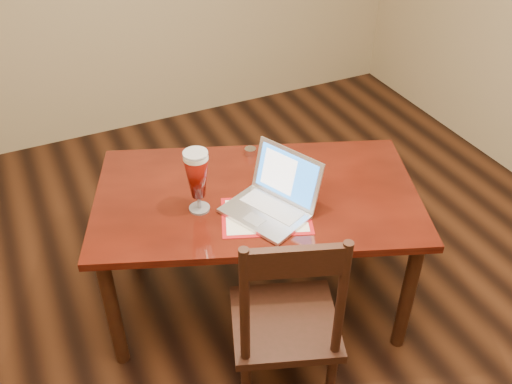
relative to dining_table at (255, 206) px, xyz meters
name	(u,v)px	position (x,y,z in m)	size (l,w,h in m)	color
ground	(277,351)	(-0.05, -0.37, -0.65)	(5.00, 5.00, 0.00)	black
room_shell	(289,0)	(-0.05, -0.37, 1.11)	(4.51, 5.01, 2.71)	tan
dining_table	(255,206)	(0.00, 0.00, 0.00)	(1.74, 1.36, 1.03)	#4F140A
dining_chair	(286,324)	(-0.13, -0.59, -0.16)	(0.56, 0.55, 1.05)	black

